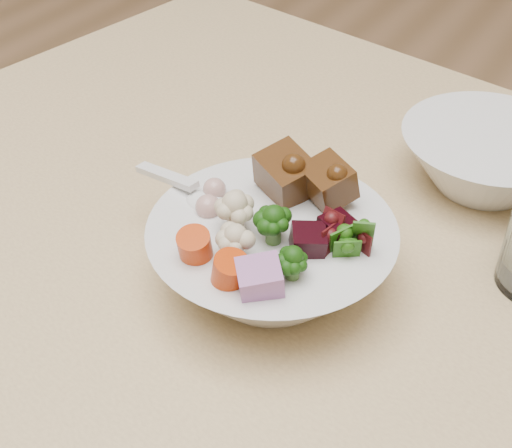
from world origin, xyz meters
name	(u,v)px	position (x,y,z in m)	size (l,w,h in m)	color
food_bowl	(274,251)	(-0.03, 0.20, 0.72)	(0.20, 0.20, 0.11)	silver
soup_spoon	(195,196)	(-0.10, 0.20, 0.74)	(0.10, 0.04, 0.02)	silver
side_bowl	(486,160)	(0.08, 0.42, 0.71)	(0.17, 0.17, 0.06)	silver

